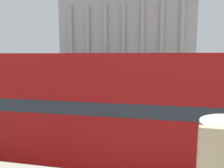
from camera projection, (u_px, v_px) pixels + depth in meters
The scene contains 7 objects.
double_decker_bus at pixel (103, 106), 8.21m from camera, with size 11.04×2.68×4.40m.
plaza_building_left at pixel (127, 35), 53.77m from camera, with size 31.18×13.30×18.95m.
traffic_light_near at pixel (140, 90), 12.94m from camera, with size 0.42×0.24×3.53m.
traffic_light_mid at pixel (148, 78), 21.51m from camera, with size 0.42×0.24×3.30m.
car_silver at pixel (122, 87), 25.53m from camera, with size 4.20×1.93×1.35m.
pedestrian_red at pixel (111, 100), 16.78m from camera, with size 0.32×0.32×1.69m.
pedestrian_blue at pixel (95, 81), 28.80m from camera, with size 0.32×0.32×1.79m.
Camera 1 is at (0.64, -2.14, 4.31)m, focal length 35.00 mm.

